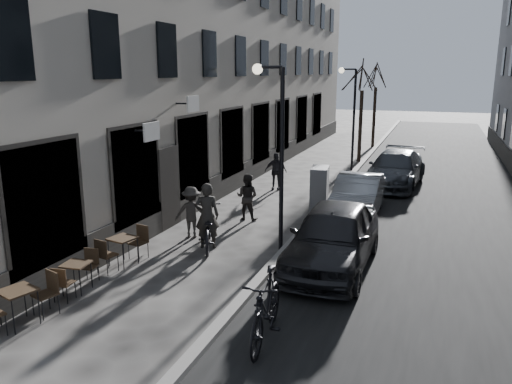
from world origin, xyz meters
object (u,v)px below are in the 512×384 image
Objects in this scene: bistro_set_a at (19,304)px; pedestrian_mid at (192,212)px; bistro_set_b at (77,274)px; streetlamp_near at (276,137)px; car_far at (395,169)px; pedestrian_near at (247,197)px; streetlamp_far at (351,108)px; moped at (266,308)px; bistro_set_c at (123,248)px; car_mid at (358,196)px; tree_far at (376,75)px; tree_near at (363,76)px; utility_cabinet at (319,189)px; pedestrian_far at (276,171)px; bicycle at (207,228)px; car_near at (333,236)px.

bistro_set_a is 6.08m from pedestrian_mid.
bistro_set_a is at bearing -96.81° from bistro_set_b.
streetlamp_near is 0.98× the size of car_far.
streetlamp_near is 10.04m from car_far.
bistro_set_b is 0.88× the size of pedestrian_near.
streetlamp_far is 17.04m from moped.
pedestrian_mid is at bearing -102.68° from streetlamp_far.
bistro_set_c is at bearing 73.69° from pedestrian_near.
car_mid is (4.32, 4.11, -0.08)m from pedestrian_mid.
bistro_set_a is at bearing -116.87° from car_mid.
moped is (-1.10, -14.22, -0.09)m from car_far.
bistro_set_b is 4.78m from moped.
tree_far is 3.66× the size of pedestrian_mid.
bistro_set_a is 3.39m from bistro_set_c.
pedestrian_mid is at bearing -100.45° from tree_near.
utility_cabinet reaches higher than bistro_set_a.
moped is (1.30, -25.80, -4.00)m from tree_far.
pedestrian_far is (1.08, 9.49, 0.33)m from bistro_set_c.
bicycle is at bearing -95.04° from tree_far.
pedestrian_near is 4.57m from pedestrian_far.
bistro_set_c is (-3.30, -14.52, -2.70)m from streetlamp_far.
tree_far is 25.82m from bistro_set_b.
pedestrian_near is 1.00× the size of pedestrian_far.
tree_near is at bearing 73.00° from bistro_set_b.
bistro_set_b is 0.27× the size of car_far.
pedestrian_near reaches higher than bicycle.
bicycle is 5.92m from car_mid.
utility_cabinet is at bearing 86.40° from streetlamp_near.
car_far is at bearing 86.93° from car_near.
streetlamp_near is 12.00m from streetlamp_far.
utility_cabinet is 2.79m from pedestrian_near.
pedestrian_far reaches higher than bistro_set_a.
tree_far is 3.62× the size of bistro_set_a.
bicycle is (-1.90, -21.57, -4.09)m from tree_far.
bistro_set_c is 0.32× the size of car_near.
bicycle is 0.46× the size of car_near.
bistro_set_c is 0.98× the size of pedestrian_far.
pedestrian_mid is (-2.75, -20.88, -3.88)m from tree_far.
tree_near reaches higher than bistro_set_b.
bistro_set_b is 9.30m from utility_cabinet.
bicycle is at bearing -96.58° from pedestrian_far.
tree_near is at bearing 97.41° from bistro_set_a.
pedestrian_mid is at bearing -113.40° from car_far.
car_mid is (1.58, -16.78, -3.97)m from tree_far.
tree_near reaches higher than pedestrian_mid.
tree_near is 21.61m from bistro_set_a.
car_mid is at bearing -11.29° from utility_cabinet.
pedestrian_near is 8.18m from car_far.
utility_cabinet is (3.64, 8.55, 0.39)m from bistro_set_b.
bistro_set_a is at bearing -97.27° from tree_far.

